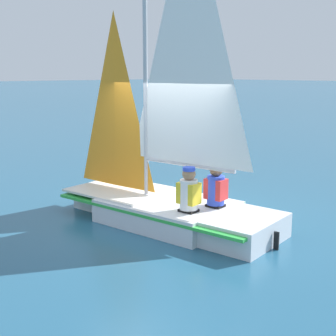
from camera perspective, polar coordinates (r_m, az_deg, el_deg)
The scene contains 4 objects.
ground_plane at distance 8.56m, azimuth 0.00°, elevation -6.66°, with size 260.00×260.00×0.00m, color #235675.
sailboat_main at distance 8.36m, azimuth 0.07°, elevation -1.92°, with size 2.27×4.30×5.64m.
sailor_helm at distance 7.74m, azimuth 2.54°, elevation -3.77°, with size 0.34×0.38×1.16m.
sailor_crew at distance 8.06m, azimuth 5.83°, elevation -3.29°, with size 0.34×0.38×1.16m.
Camera 1 is at (-5.47, -6.02, 2.69)m, focal length 50.00 mm.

